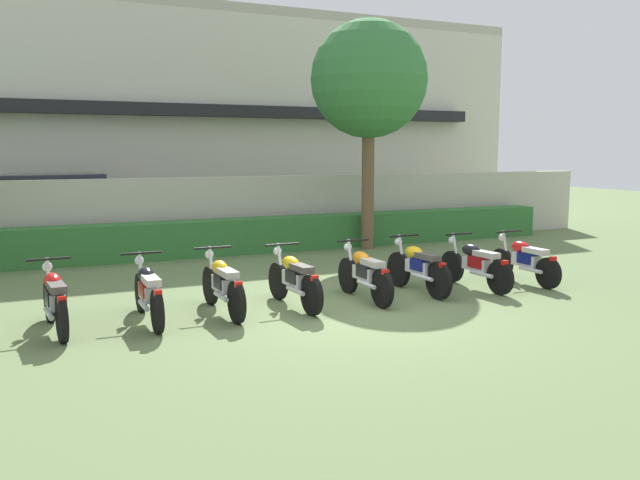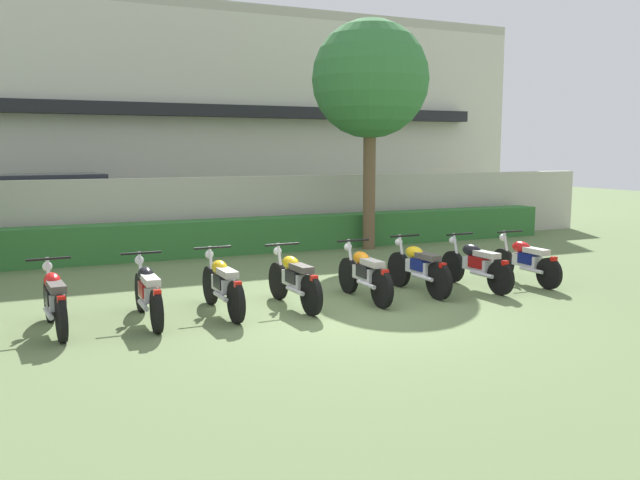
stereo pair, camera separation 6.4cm
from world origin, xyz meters
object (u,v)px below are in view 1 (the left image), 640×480
(motorcycle_in_row_0, at_px, (55,300))
(motorcycle_in_row_3, at_px, (294,279))
(parked_car, at_px, (52,212))
(motorcycle_in_row_5, at_px, (418,267))
(motorcycle_in_row_6, at_px, (476,264))
(motorcycle_in_row_1, at_px, (148,292))
(tree_far_side, at_px, (369,80))
(motorcycle_in_row_4, at_px, (365,273))
(motorcycle_in_row_7, at_px, (525,260))
(motorcycle_in_row_2, at_px, (223,284))

(motorcycle_in_row_0, bearing_deg, motorcycle_in_row_3, -94.81)
(parked_car, relative_size, motorcycle_in_row_5, 2.53)
(motorcycle_in_row_0, relative_size, motorcycle_in_row_6, 0.97)
(motorcycle_in_row_1, height_order, motorcycle_in_row_5, motorcycle_in_row_5)
(tree_far_side, distance_m, motorcycle_in_row_1, 8.95)
(motorcycle_in_row_4, relative_size, motorcycle_in_row_7, 1.01)
(parked_car, distance_m, motorcycle_in_row_6, 10.78)
(motorcycle_in_row_6, bearing_deg, tree_far_side, -9.79)
(parked_car, xyz_separation_m, motorcycle_in_row_1, (0.82, -8.41, -0.49))
(motorcycle_in_row_3, height_order, motorcycle_in_row_5, motorcycle_in_row_5)
(motorcycle_in_row_4, bearing_deg, parked_car, 28.05)
(motorcycle_in_row_1, bearing_deg, motorcycle_in_row_3, -90.34)
(motorcycle_in_row_5, bearing_deg, motorcycle_in_row_2, 87.61)
(motorcycle_in_row_2, relative_size, motorcycle_in_row_7, 1.08)
(motorcycle_in_row_5, relative_size, motorcycle_in_row_6, 0.98)
(motorcycle_in_row_3, bearing_deg, motorcycle_in_row_6, -93.07)
(motorcycle_in_row_4, distance_m, motorcycle_in_row_6, 2.29)
(motorcycle_in_row_3, distance_m, motorcycle_in_row_5, 2.38)
(motorcycle_in_row_4, bearing_deg, motorcycle_in_row_7, -88.84)
(motorcycle_in_row_4, xyz_separation_m, motorcycle_in_row_6, (2.29, 0.01, -0.01))
(motorcycle_in_row_3, bearing_deg, motorcycle_in_row_1, 86.55)
(parked_car, distance_m, motorcycle_in_row_4, 9.55)
(motorcycle_in_row_0, bearing_deg, motorcycle_in_row_4, -95.13)
(motorcycle_in_row_3, bearing_deg, motorcycle_in_row_4, -94.40)
(motorcycle_in_row_5, relative_size, motorcycle_in_row_7, 1.01)
(parked_car, bearing_deg, motorcycle_in_row_1, -90.05)
(motorcycle_in_row_1, bearing_deg, motorcycle_in_row_2, -86.95)
(tree_far_side, distance_m, motorcycle_in_row_6, 6.34)
(motorcycle_in_row_2, xyz_separation_m, motorcycle_in_row_6, (4.68, -0.12, -0.01))
(motorcycle_in_row_2, bearing_deg, motorcycle_in_row_5, -90.96)
(tree_far_side, distance_m, motorcycle_in_row_4, 6.93)
(tree_far_side, xyz_separation_m, motorcycle_in_row_6, (-0.58, -5.09, -3.74))
(motorcycle_in_row_3, relative_size, motorcycle_in_row_4, 1.02)
(motorcycle_in_row_2, relative_size, motorcycle_in_row_5, 1.06)
(motorcycle_in_row_4, height_order, motorcycle_in_row_6, motorcycle_in_row_4)
(motorcycle_in_row_6, bearing_deg, motorcycle_in_row_7, -92.94)
(motorcycle_in_row_0, xyz_separation_m, motorcycle_in_row_1, (1.26, -0.00, -0.01))
(motorcycle_in_row_1, bearing_deg, motorcycle_in_row_5, -89.02)
(tree_far_side, bearing_deg, motorcycle_in_row_2, -136.67)
(motorcycle_in_row_0, distance_m, motorcycle_in_row_4, 4.79)
(motorcycle_in_row_6, bearing_deg, motorcycle_in_row_3, 86.26)
(motorcycle_in_row_0, bearing_deg, motorcycle_in_row_2, -93.06)
(motorcycle_in_row_2, distance_m, motorcycle_in_row_7, 5.83)
(parked_car, distance_m, motorcycle_in_row_5, 10.02)
(motorcycle_in_row_3, bearing_deg, tree_far_side, -41.74)
(motorcycle_in_row_3, relative_size, motorcycle_in_row_6, 0.99)
(motorcycle_in_row_0, bearing_deg, motorcycle_in_row_5, -93.89)
(tree_far_side, distance_m, motorcycle_in_row_5, 6.46)
(parked_car, height_order, motorcycle_in_row_6, parked_car)
(parked_car, relative_size, motorcycle_in_row_6, 2.48)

